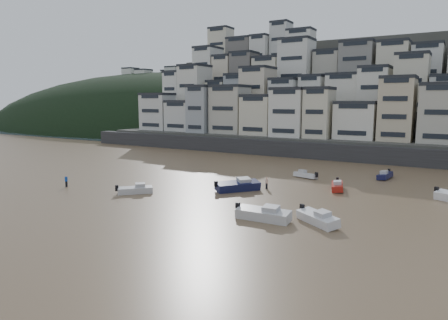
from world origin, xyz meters
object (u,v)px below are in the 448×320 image
Objects in this scene: boat_j at (135,188)px; boat_b at (318,217)px; boat_i at (385,175)px; boat_a at (263,212)px; person_blue at (66,181)px; boat_c at (238,184)px; boat_h at (306,174)px; boat_e at (337,185)px; person_pink at (267,183)px.

boat_j is 0.89× the size of boat_b.
boat_j is (-27.47, -28.49, 0.02)m from boat_i.
boat_a is 3.67× the size of person_blue.
boat_b is at bearing 2.27° from person_blue.
boat_h is (4.94, 14.03, -0.33)m from boat_c.
boat_e is (2.80, 18.57, -0.16)m from boat_a.
person_blue and person_pink have the same top height.
boat_h is (16.20, 22.54, -0.09)m from boat_j.
boat_h is at bearing 18.42° from boat_c.
boat_i is 12.75m from boat_h.
boat_a is at bearing -7.36° from boat_i.
boat_b is (-1.88, -29.05, 0.10)m from boat_i.
boat_i is 0.78× the size of boat_a.
person_pink is at bearing -6.56° from boat_j.
person_blue is (-22.88, -10.55, -0.07)m from boat_c.
boat_c is at bearing 24.74° from person_blue.
boat_a reaches higher than boat_j.
boat_a is (9.00, -10.76, -0.07)m from boat_c.
person_blue is at bearing -143.21° from boat_b.
boat_e is at bearing -14.07° from boat_i.
boat_i is 0.72× the size of boat_c.
boat_c is 1.56× the size of boat_h.
boat_i is 39.58m from boat_j.
boat_c reaches higher than boat_h.
boat_h is at bearing 41.46° from person_blue.
person_pink is (25.82, 13.78, 0.00)m from person_blue.
boat_h is (-6.87, 6.22, -0.11)m from boat_e.
person_blue reaches higher than boat_j.
boat_a is 1.45× the size of boat_h.
person_blue is at bearing -151.91° from person_pink.
boat_a is (20.27, -2.25, 0.18)m from boat_j.
boat_a and person_blue have the same top height.
boat_a is 31.89m from person_blue.
boat_j is 0.98× the size of boat_e.
boat_a reaches higher than boat_i.
boat_c is at bearing -71.90° from boat_e.
boat_a reaches higher than boat_h.
person_blue reaches higher than boat_e.
boat_a is 18.79m from boat_e.
boat_c is 1.35× the size of boat_j.
boat_c is 14.03m from boat_a.
boat_a is at bearing -0.39° from person_blue.
boat_j is 1.15× the size of boat_h.
boat_e is at bearing -10.87° from boat_j.
boat_b is at bearing 15.60° from boat_a.
boat_a is 5.59m from boat_b.
boat_c is at bearing 127.89° from boat_a.
boat_a is at bearing -102.29° from boat_c.
person_blue is at bearing 57.57° from boat_h.
boat_b is (14.33, -9.07, -0.16)m from boat_c.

